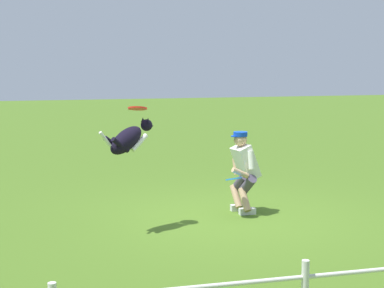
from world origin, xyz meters
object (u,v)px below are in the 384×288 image
dog (129,139)px  frisbee_flying (137,108)px  person (244,169)px  frisbee_held (234,179)px

dog → frisbee_flying: size_ratio=3.19×
frisbee_flying → dog: bearing=48.5°
person → dog: size_ratio=1.47×
frisbee_flying → frisbee_held: 1.87m
person → frisbee_flying: size_ratio=4.69×
dog → frisbee_flying: 0.48m
dog → frisbee_flying: bearing=16.9°
frisbee_flying → frisbee_held: (-1.49, -0.11, -1.11)m
dog → person: bearing=-14.8°
person → frisbee_held: size_ratio=5.06×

